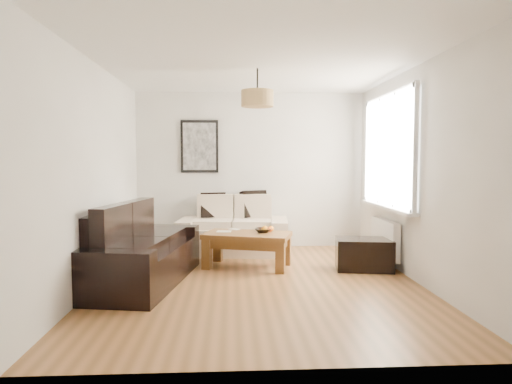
{
  "coord_description": "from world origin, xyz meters",
  "views": [
    {
      "loc": [
        -0.33,
        -5.26,
        1.46
      ],
      "look_at": [
        0.0,
        0.6,
        1.05
      ],
      "focal_mm": 31.26,
      "sensor_mm": 36.0,
      "label": 1
    }
  ],
  "objects": [
    {
      "name": "ottoman",
      "position": [
        1.45,
        0.55,
        0.21
      ],
      "size": [
        0.8,
        0.58,
        0.42
      ],
      "primitive_type": "cube",
      "rotation": [
        0.0,
        0.0,
        -0.16
      ],
      "color": "black",
      "rests_on": "floor"
    },
    {
      "name": "floor",
      "position": [
        0.0,
        0.0,
        0.0
      ],
      "size": [
        4.5,
        4.5,
        0.0
      ],
      "primitive_type": "plane",
      "color": "brown",
      "rests_on": "ground"
    },
    {
      "name": "wall_front",
      "position": [
        0.0,
        -2.25,
        1.3
      ],
      "size": [
        3.8,
        0.04,
        2.6
      ],
      "primitive_type": null,
      "color": "silver",
      "rests_on": "floor"
    },
    {
      "name": "orange_a",
      "position": [
        0.2,
        0.81,
        0.51
      ],
      "size": [
        0.08,
        0.08,
        0.07
      ],
      "primitive_type": "sphere",
      "rotation": [
        0.0,
        0.0,
        0.14
      ],
      "color": "#D64E12",
      "rests_on": "fruit_bowl"
    },
    {
      "name": "pendant_shade",
      "position": [
        0.0,
        0.3,
        2.23
      ],
      "size": [
        0.4,
        0.4,
        0.2
      ],
      "primitive_type": "cylinder",
      "color": "tan",
      "rests_on": "ceiling"
    },
    {
      "name": "sofa_leather",
      "position": [
        -1.43,
        0.09,
        0.43
      ],
      "size": [
        1.3,
        2.14,
        0.87
      ],
      "primitive_type": null,
      "rotation": [
        0.0,
        0.0,
        1.4
      ],
      "color": "black",
      "rests_on": "floor"
    },
    {
      "name": "ceiling",
      "position": [
        0.0,
        0.0,
        2.6
      ],
      "size": [
        3.8,
        4.5,
        0.0
      ],
      "primitive_type": null,
      "color": "white",
      "rests_on": "floor"
    },
    {
      "name": "orange_c",
      "position": [
        0.14,
        0.86,
        0.51
      ],
      "size": [
        0.11,
        0.11,
        0.09
      ],
      "primitive_type": "sphere",
      "rotation": [
        0.0,
        0.0,
        0.24
      ],
      "color": "orange",
      "rests_on": "fruit_bowl"
    },
    {
      "name": "cushion_left",
      "position": [
        -0.62,
        1.99,
        0.74
      ],
      "size": [
        0.42,
        0.17,
        0.41
      ],
      "primitive_type": "cube",
      "rotation": [
        0.0,
        0.0,
        0.12
      ],
      "color": "black",
      "rests_on": "loveseat_cream"
    },
    {
      "name": "papers",
      "position": [
        -0.43,
        0.93,
        0.48
      ],
      "size": [
        0.22,
        0.16,
        0.01
      ],
      "primitive_type": "cube",
      "rotation": [
        0.0,
        0.0,
        -0.14
      ],
      "color": "silver",
      "rests_on": "coffee_table"
    },
    {
      "name": "window_bay",
      "position": [
        1.86,
        0.8,
        1.6
      ],
      "size": [
        0.14,
        1.9,
        1.6
      ],
      "primitive_type": null,
      "color": "white",
      "rests_on": "wall_right"
    },
    {
      "name": "wall_right",
      "position": [
        1.9,
        0.0,
        1.3
      ],
      "size": [
        0.04,
        4.5,
        2.6
      ],
      "primitive_type": null,
      "color": "silver",
      "rests_on": "floor"
    },
    {
      "name": "coffee_table",
      "position": [
        -0.11,
        0.8,
        0.24
      ],
      "size": [
        1.29,
        0.94,
        0.47
      ],
      "primitive_type": null,
      "rotation": [
        0.0,
        0.0,
        -0.29
      ],
      "color": "brown",
      "rests_on": "floor"
    },
    {
      "name": "cushion_right",
      "position": [
        0.05,
        1.99,
        0.75
      ],
      "size": [
        0.45,
        0.31,
        0.44
      ],
      "primitive_type": "cube",
      "rotation": [
        0.0,
        0.0,
        0.45
      ],
      "color": "black",
      "rests_on": "loveseat_cream"
    },
    {
      "name": "poster",
      "position": [
        -0.85,
        2.22,
        1.7
      ],
      "size": [
        0.62,
        0.04,
        0.87
      ],
      "primitive_type": null,
      "color": "black",
      "rests_on": "wall_back"
    },
    {
      "name": "orange_b",
      "position": [
        0.23,
        0.9,
        0.51
      ],
      "size": [
        0.09,
        0.09,
        0.08
      ],
      "primitive_type": "sphere",
      "rotation": [
        0.0,
        0.0,
        -0.29
      ],
      "color": "orange",
      "rests_on": "fruit_bowl"
    },
    {
      "name": "wall_back",
      "position": [
        0.0,
        2.25,
        1.3
      ],
      "size": [
        3.8,
        0.04,
        2.6
      ],
      "primitive_type": null,
      "color": "silver",
      "rests_on": "floor"
    },
    {
      "name": "fruit_bowl",
      "position": [
        0.11,
        0.82,
        0.5
      ],
      "size": [
        0.29,
        0.29,
        0.06
      ],
      "primitive_type": "imported",
      "rotation": [
        0.0,
        0.0,
        -0.26
      ],
      "color": "black",
      "rests_on": "coffee_table"
    },
    {
      "name": "loveseat_cream",
      "position": [
        -0.29,
        1.78,
        0.42
      ],
      "size": [
        1.79,
        1.09,
        0.85
      ],
      "primitive_type": null,
      "rotation": [
        0.0,
        0.0,
        -0.09
      ],
      "color": "beige",
      "rests_on": "floor"
    },
    {
      "name": "radiator",
      "position": [
        1.82,
        0.8,
        0.38
      ],
      "size": [
        0.1,
        0.9,
        0.52
      ],
      "primitive_type": "cube",
      "color": "white",
      "rests_on": "wall_right"
    },
    {
      "name": "wall_left",
      "position": [
        -1.9,
        0.0,
        1.3
      ],
      "size": [
        0.04,
        4.5,
        2.6
      ],
      "primitive_type": null,
      "color": "silver",
      "rests_on": "floor"
    }
  ]
}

